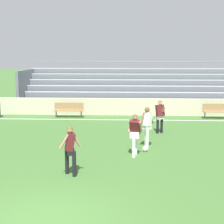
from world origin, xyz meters
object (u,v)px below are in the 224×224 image
bench_far_right (69,109)px  bench_centre_sideline (218,110)px  bleacher_stand (144,88)px  player_white_challenging (147,123)px  player_dark_wide_left (135,131)px  soccer_ball (145,149)px  player_dark_deep_cover (160,114)px  player_dark_trailing_run (70,146)px

bench_far_right → bench_centre_sideline: bearing=0.0°
bleacher_stand → player_white_challenging: size_ratio=10.20×
player_dark_wide_left → player_white_challenging: bearing=67.0°
bench_far_right → soccer_ball: (4.35, -7.21, -0.44)m
bench_centre_sideline → soccer_ball: bearing=-123.4°
bleacher_stand → bench_centre_sideline: bearing=-43.6°
player_dark_wide_left → player_dark_deep_cover: (1.31, 3.84, 0.00)m
player_white_challenging → player_dark_deep_cover: (0.78, 2.60, -0.05)m
bench_far_right → player_dark_trailing_run: player_dark_trailing_run is taller
bleacher_stand → player_dark_trailing_run: bearing=-102.1°
bench_centre_sideline → player_white_challenging: size_ratio=1.05×
player_dark_trailing_run → soccer_ball: (2.56, 2.78, -0.85)m
soccer_ball → bench_centre_sideline: bearing=56.6°
bleacher_stand → player_dark_trailing_run: bleacher_stand is taller
bleacher_stand → player_dark_deep_cover: bleacher_stand is taller
bench_far_right → player_dark_wide_left: (3.91, -7.81, 0.43)m
player_white_challenging → player_dark_trailing_run: player_white_challenging is taller
bleacher_stand → player_dark_wide_left: size_ratio=10.68×
player_white_challenging → player_dark_wide_left: size_ratio=1.05×
bench_centre_sideline → bench_far_right: bearing=180.0°
player_white_challenging → player_dark_deep_cover: 2.71m
player_white_challenging → soccer_ball: bearing=-98.4°
bleacher_stand → bench_far_right: (-4.81, -4.09, -0.90)m
player_dark_wide_left → player_dark_trailing_run: (-2.12, -2.18, -0.01)m
bench_far_right → player_dark_deep_cover: player_dark_deep_cover is taller
bench_far_right → bench_centre_sideline: size_ratio=1.00×
player_dark_trailing_run → soccer_ball: player_dark_trailing_run is taller
player_dark_trailing_run → soccer_ball: 3.87m
bench_centre_sideline → player_white_challenging: bearing=-125.4°
player_dark_wide_left → player_dark_deep_cover: 4.06m
player_dark_deep_cover → player_dark_trailing_run: player_dark_deep_cover is taller
bleacher_stand → player_white_challenging: (-0.36, -10.66, -0.42)m
bench_centre_sideline → player_dark_wide_left: size_ratio=1.10×
bench_centre_sideline → player_dark_deep_cover: player_dark_deep_cover is taller
player_white_challenging → player_dark_deep_cover: bearing=73.2°
bleacher_stand → soccer_ball: (-0.46, -11.30, -1.34)m
player_dark_deep_cover → player_dark_trailing_run: 6.94m
player_dark_wide_left → soccer_ball: bearing=54.2°
bench_centre_sideline → player_dark_deep_cover: size_ratio=1.09×
player_dark_wide_left → player_dark_trailing_run: player_dark_wide_left is taller
bleacher_stand → bench_far_right: size_ratio=9.72×
bleacher_stand → bench_centre_sideline: bleacher_stand is taller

